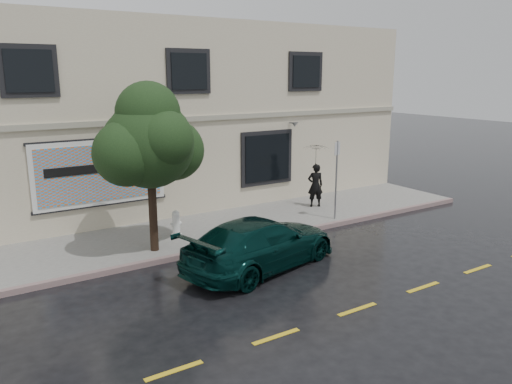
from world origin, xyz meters
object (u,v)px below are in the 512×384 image
pedestrian (315,185)px  street_tree (150,144)px  fire_hydrant (176,224)px  car (261,243)px

pedestrian → street_tree: (-6.99, -1.31, 2.25)m
street_tree → pedestrian: bearing=10.6°
pedestrian → fire_hydrant: 6.00m
car → pedestrian: size_ratio=2.86×
pedestrian → fire_hydrant: bearing=26.7°
fire_hydrant → car: bearing=-88.7°
car → fire_hydrant: 3.43m
car → street_tree: bearing=25.5°
car → street_tree: size_ratio=1.10×
street_tree → fire_hydrant: (1.03, 0.80, -2.66)m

